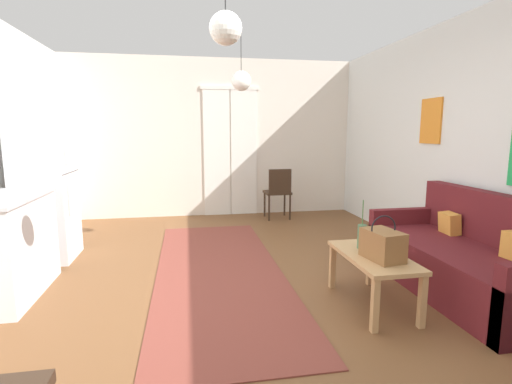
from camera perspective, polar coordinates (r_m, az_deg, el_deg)
The scene contains 12 objects.
ground_plane at distance 3.59m, azimuth -1.96°, elevation -16.10°, with size 5.51×7.65×0.10m, color brown.
wall_back at distance 6.81m, azimuth -6.32°, elevation 7.86°, with size 5.11×0.13×2.70m.
wall_right at distance 4.38m, azimuth 32.60°, elevation 6.01°, with size 0.12×7.25×2.70m.
area_rug at distance 4.20m, azimuth -5.50°, elevation -11.49°, with size 1.30×3.76×0.01m, color brown.
couch at distance 4.09m, azimuth 28.83°, elevation -9.01°, with size 0.84×1.92×0.91m.
coffee_table at distance 3.44m, azimuth 16.96°, elevation -9.89°, with size 0.46×0.92×0.45m.
bamboo_vase at distance 3.53m, azimuth 15.39°, elevation -6.34°, with size 0.08×0.08×0.43m.
handbag at distance 3.28m, azimuth 18.24°, elevation -7.40°, with size 0.27×0.37×0.36m.
refrigerator at distance 4.99m, azimuth -28.72°, elevation 0.37°, with size 0.58×0.64×1.64m.
accent_chair at distance 6.47m, azimuth 3.30°, elevation 0.24°, with size 0.43×0.41×0.86m.
pendant_lamp_near at distance 2.64m, azimuth -4.51°, elevation 23.04°, with size 0.21×0.21×0.70m.
pendant_lamp_far at distance 4.81m, azimuth -2.21°, elevation 16.12°, with size 0.24×0.24×0.75m.
Camera 1 is at (-0.46, -3.22, 1.47)m, focal length 27.01 mm.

